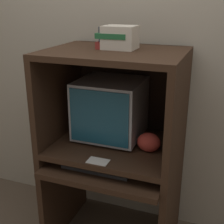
{
  "coord_description": "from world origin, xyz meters",
  "views": [
    {
      "loc": [
        0.65,
        -1.44,
        1.68
      ],
      "look_at": [
        -0.02,
        0.33,
        0.99
      ],
      "focal_mm": 50.0,
      "sensor_mm": 36.0,
      "label": 1
    }
  ],
  "objects": [
    {
      "name": "desk_monitor_shelf",
      "position": [
        0.0,
        0.33,
        0.75
      ],
      "size": [
        0.85,
        0.65,
        0.1
      ],
      "color": "#382316",
      "rests_on": "desk_base"
    },
    {
      "name": "hutch_upper",
      "position": [
        0.0,
        0.36,
        1.18
      ],
      "size": [
        0.85,
        0.65,
        0.62
      ],
      "color": "#382316",
      "rests_on": "desk_monitor_shelf"
    },
    {
      "name": "paper_card",
      "position": [
        -0.01,
        0.06,
        0.78
      ],
      "size": [
        0.13,
        0.08,
        0.0
      ],
      "color": "white",
      "rests_on": "desk_monitor_shelf"
    },
    {
      "name": "keyboard",
      "position": [
        -0.04,
        0.13,
        0.69
      ],
      "size": [
        0.43,
        0.14,
        0.03
      ],
      "color": "#2D2D30",
      "rests_on": "desk_base"
    },
    {
      "name": "mouse",
      "position": [
        0.23,
        0.13,
        0.69
      ],
      "size": [
        0.06,
        0.04,
        0.03
      ],
      "color": "black",
      "rests_on": "desk_base"
    },
    {
      "name": "wall_back",
      "position": [
        0.0,
        0.71,
        1.3
      ],
      "size": [
        6.0,
        0.06,
        2.6
      ],
      "color": "#B2A893",
      "rests_on": "ground_plane"
    },
    {
      "name": "storage_box",
      "position": [
        0.01,
        0.38,
        1.46
      ],
      "size": [
        0.2,
        0.17,
        0.14
      ],
      "color": "beige",
      "rests_on": "hutch_upper"
    },
    {
      "name": "desk_base",
      "position": [
        0.0,
        0.28,
        0.41
      ],
      "size": [
        0.85,
        0.71,
        0.68
      ],
      "color": "#382316",
      "rests_on": "ground_plane"
    },
    {
      "name": "book_stack",
      "position": [
        -0.01,
        0.38,
        1.46
      ],
      "size": [
        0.21,
        0.18,
        0.13
      ],
      "color": "maroon",
      "rests_on": "hutch_upper"
    },
    {
      "name": "snack_bag",
      "position": [
        0.24,
        0.29,
        0.83
      ],
      "size": [
        0.15,
        0.11,
        0.12
      ],
      "color": "#BC382D",
      "rests_on": "desk_monitor_shelf"
    },
    {
      "name": "crt_monitor",
      "position": [
        -0.06,
        0.41,
        0.98
      ],
      "size": [
        0.42,
        0.41,
        0.4
      ],
      "color": "#B2B2B7",
      "rests_on": "desk_monitor_shelf"
    }
  ]
}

